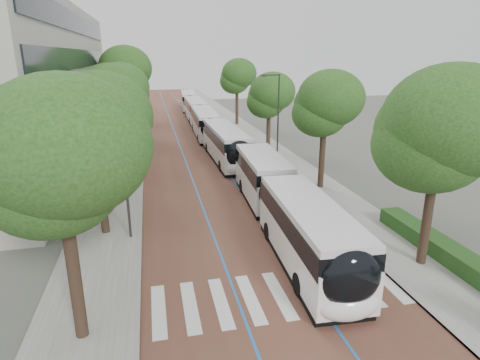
% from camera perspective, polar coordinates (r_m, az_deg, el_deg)
% --- Properties ---
extents(ground, '(160.00, 160.00, 0.00)m').
position_cam_1_polar(ground, '(16.85, 6.00, -17.87)').
color(ground, '#51544C').
rests_on(ground, ground).
extents(road, '(11.00, 140.00, 0.02)m').
position_cam_1_polar(road, '(54.07, -7.59, 6.85)').
color(road, brown).
rests_on(road, ground).
extents(sidewalk_left, '(4.00, 140.00, 0.12)m').
position_cam_1_polar(sidewalk_left, '(53.93, -15.59, 6.40)').
color(sidewalk_left, gray).
rests_on(sidewalk_left, ground).
extents(sidewalk_right, '(4.00, 140.00, 0.12)m').
position_cam_1_polar(sidewalk_right, '(55.21, 0.24, 7.27)').
color(sidewalk_right, gray).
rests_on(sidewalk_right, ground).
extents(kerb_left, '(0.20, 140.00, 0.14)m').
position_cam_1_polar(kerb_left, '(53.87, -13.56, 6.54)').
color(kerb_left, gray).
rests_on(kerb_left, ground).
extents(kerb_right, '(0.20, 140.00, 0.14)m').
position_cam_1_polar(kerb_right, '(54.82, -1.71, 7.19)').
color(kerb_right, gray).
rests_on(kerb_right, ground).
extents(zebra_crossing, '(10.55, 3.60, 0.01)m').
position_cam_1_polar(zebra_crossing, '(17.67, 5.58, -15.90)').
color(zebra_crossing, silver).
rests_on(zebra_crossing, ground).
extents(lane_line_left, '(0.12, 126.00, 0.01)m').
position_cam_1_polar(lane_line_left, '(53.95, -9.29, 6.77)').
color(lane_line_left, '#2367B1').
rests_on(lane_line_left, road).
extents(lane_line_right, '(0.12, 126.00, 0.01)m').
position_cam_1_polar(lane_line_right, '(54.22, -5.89, 6.96)').
color(lane_line_right, '#2367B1').
rests_on(lane_line_right, road).
extents(hedge, '(1.20, 14.00, 0.80)m').
position_cam_1_polar(hedge, '(21.01, 30.81, -11.20)').
color(hedge, '#184116').
rests_on(hedge, sidewalk_right).
extents(streetlight_far, '(1.82, 0.20, 8.00)m').
position_cam_1_polar(streetlight_far, '(37.08, 5.20, 9.70)').
color(streetlight_far, '#323235').
rests_on(streetlight_far, sidewalk_right).
extents(lamp_post_left, '(0.14, 0.14, 8.00)m').
position_cam_1_polar(lamp_post_left, '(21.76, -16.09, 1.81)').
color(lamp_post_left, '#323235').
rests_on(lamp_post_left, sidewalk_left).
extents(trees_left, '(6.44, 60.31, 10.33)m').
position_cam_1_polar(trees_left, '(39.81, -17.14, 12.12)').
color(trees_left, black).
rests_on(trees_left, ground).
extents(trees_right, '(5.88, 47.40, 8.86)m').
position_cam_1_polar(trees_right, '(34.41, 8.59, 11.28)').
color(trees_right, black).
rests_on(trees_right, ground).
extents(lead_bus, '(3.37, 18.49, 3.20)m').
position_cam_1_polar(lead_bus, '(22.60, 6.47, -3.69)').
color(lead_bus, black).
rests_on(lead_bus, ground).
extents(bus_queued_0, '(2.71, 12.43, 3.20)m').
position_cam_1_polar(bus_queued_0, '(37.84, -1.96, 5.00)').
color(bus_queued_0, white).
rests_on(bus_queued_0, ground).
extents(bus_queued_1, '(2.87, 12.46, 3.20)m').
position_cam_1_polar(bus_queued_1, '(49.96, -4.96, 7.96)').
color(bus_queued_1, white).
rests_on(bus_queued_1, ground).
extents(bus_queued_2, '(2.71, 12.43, 3.20)m').
position_cam_1_polar(bus_queued_2, '(62.65, -6.32, 9.82)').
color(bus_queued_2, white).
rests_on(bus_queued_2, ground).
extents(bus_queued_3, '(3.27, 12.53, 3.20)m').
position_cam_1_polar(bus_queued_3, '(75.99, -7.30, 11.09)').
color(bus_queued_3, white).
rests_on(bus_queued_3, ground).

